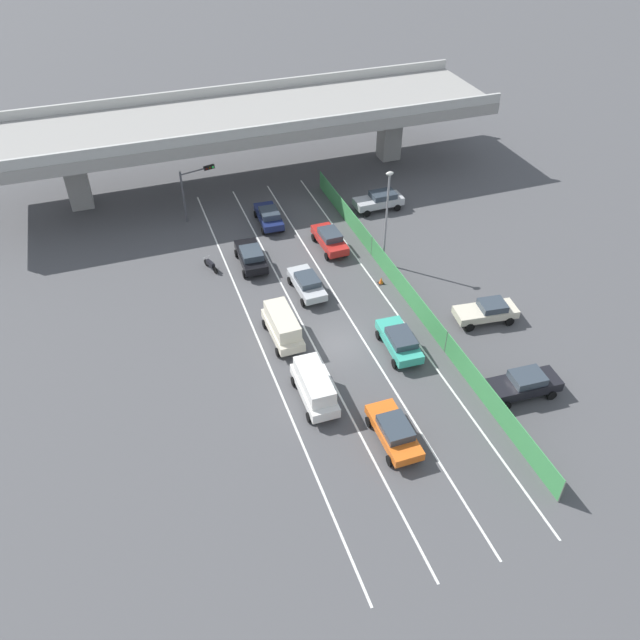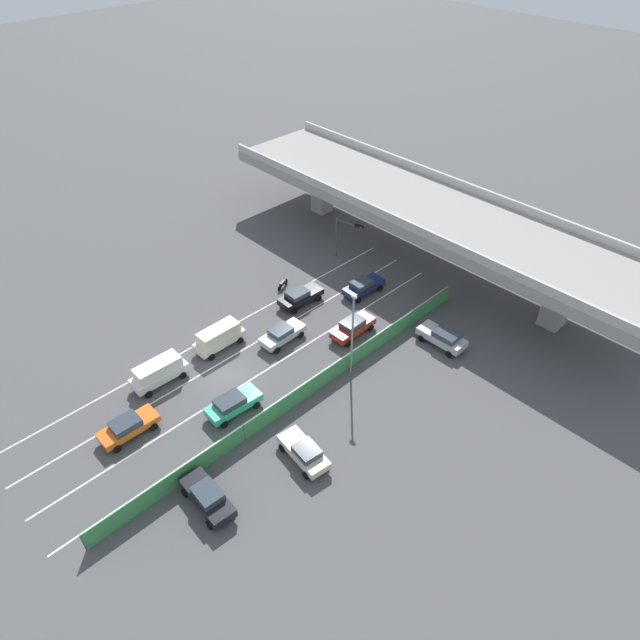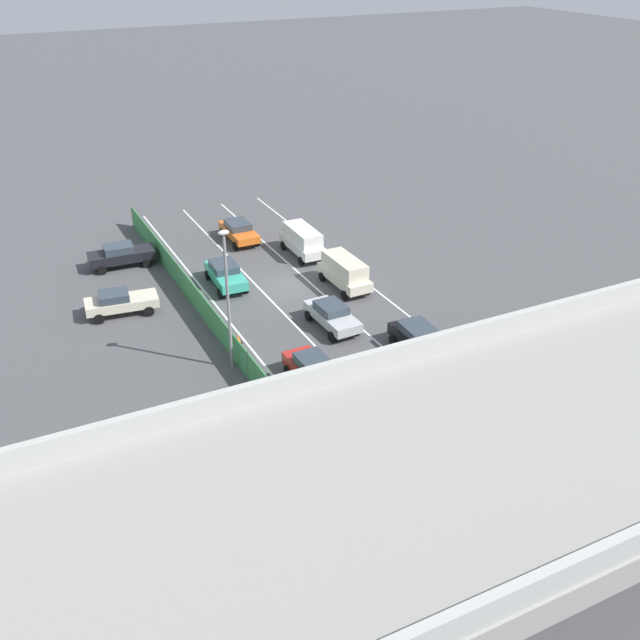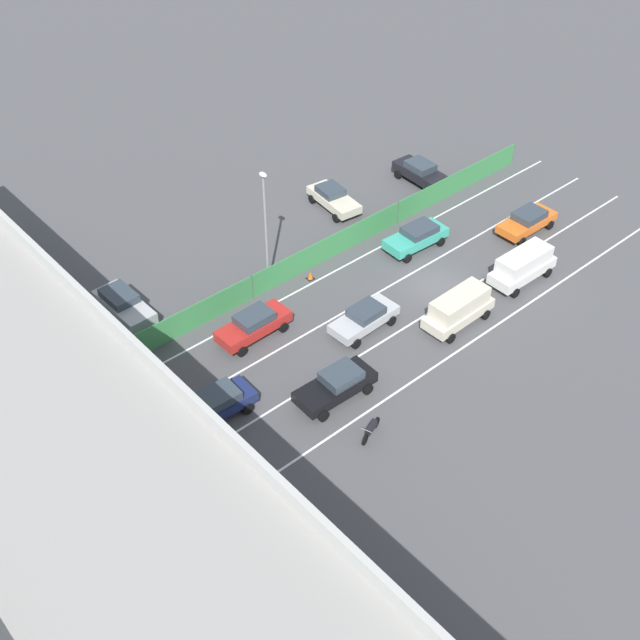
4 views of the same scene
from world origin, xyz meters
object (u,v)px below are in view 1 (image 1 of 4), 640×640
object	(u,v)px
car_van_white	(314,385)
traffic_light	(194,183)
traffic_cone	(381,281)
car_sedan_navy	(269,216)
car_sedan_red	(330,239)
car_van_cream	(283,325)
parked_wagon_silver	(379,200)
motorcycle	(211,265)
street_lamp	(387,211)
parked_sedan_dark	(524,384)
car_sedan_black	(251,256)
car_taxi_orange	(394,431)
car_sedan_silver	(307,283)
parked_sedan_cream	(487,311)
car_taxi_teal	(400,341)

from	to	relation	value
car_van_white	traffic_light	size ratio (longest dim) A/B	0.99
traffic_cone	car_sedan_navy	bearing A→B (deg)	116.57
car_sedan_navy	car_van_white	distance (m)	21.84
car_sedan_red	traffic_cone	bearing A→B (deg)	-71.58
car_sedan_red	car_van_cream	world-z (taller)	car_van_cream
parked_wagon_silver	motorcycle	bearing A→B (deg)	-164.75
car_van_white	street_lamp	distance (m)	16.56
car_sedan_navy	car_van_cream	size ratio (longest dim) A/B	0.96
parked_wagon_silver	traffic_light	bearing A→B (deg)	166.16
car_sedan_navy	street_lamp	distance (m)	12.19
car_van_cream	parked_sedan_dark	bearing A→B (deg)	-38.92
parked_wagon_silver	traffic_cone	world-z (taller)	parked_wagon_silver
car_sedan_red	parked_wagon_silver	bearing A→B (deg)	35.77
car_sedan_navy	parked_wagon_silver	bearing A→B (deg)	-3.63
car_sedan_navy	car_sedan_black	size ratio (longest dim) A/B	0.98
car_sedan_navy	car_van_cream	world-z (taller)	car_van_cream
car_sedan_black	parked_sedan_dark	world-z (taller)	parked_sedan_dark
car_taxi_orange	car_sedan_black	size ratio (longest dim) A/B	0.98
car_sedan_silver	car_van_cream	size ratio (longest dim) A/B	0.94
parked_sedan_cream	traffic_light	world-z (taller)	traffic_light
car_sedan_red	traffic_light	bearing A→B (deg)	137.19
car_taxi_orange	car_sedan_navy	world-z (taller)	car_sedan_navy
parked_sedan_cream	street_lamp	distance (m)	10.79
car_sedan_navy	parked_sedan_cream	size ratio (longest dim) A/B	0.98
car_sedan_red	parked_sedan_dark	world-z (taller)	parked_sedan_dark
car_taxi_teal	traffic_cone	bearing A→B (deg)	74.95
car_taxi_teal	car_sedan_black	bearing A→B (deg)	117.04
car_taxi_teal	car_taxi_orange	bearing A→B (deg)	-117.28
parked_sedan_cream	parked_wagon_silver	world-z (taller)	parked_wagon_silver
parked_wagon_silver	car_sedan_red	bearing A→B (deg)	-144.23
car_sedan_red	car_sedan_silver	distance (m)	6.54
parked_wagon_silver	car_taxi_orange	bearing A→B (deg)	-111.91
car_sedan_black	motorcycle	size ratio (longest dim) A/B	2.49
car_van_cream	car_van_white	bearing A→B (deg)	-88.59
car_taxi_teal	parked_wagon_silver	xyz separation A→B (m)	(6.64, 18.54, 0.02)
car_sedan_black	parked_sedan_dark	bearing A→B (deg)	-57.84
car_taxi_teal	car_sedan_navy	distance (m)	19.56
car_taxi_orange	parked_sedan_dark	bearing A→B (deg)	4.74
parked_wagon_silver	parked_sedan_cream	bearing A→B (deg)	-87.70
car_taxi_orange	traffic_cone	distance (m)	15.88
car_sedan_red	parked_sedan_cream	world-z (taller)	car_sedan_red
street_lamp	car_sedan_black	bearing A→B (deg)	161.66
car_van_cream	parked_sedan_dark	world-z (taller)	car_van_cream
parked_sedan_dark	car_sedan_red	bearing A→B (deg)	105.51
street_lamp	traffic_cone	xyz separation A→B (m)	(-1.25, -2.44, -4.61)
motorcycle	parked_wagon_silver	xyz separation A→B (m)	(16.74, 4.56, 0.47)
car_taxi_teal	traffic_light	size ratio (longest dim) A/B	0.95
car_taxi_teal	traffic_light	bearing A→B (deg)	112.70
car_sedan_silver	motorcycle	bearing A→B (deg)	138.75
street_lamp	traffic_light	bearing A→B (deg)	135.66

